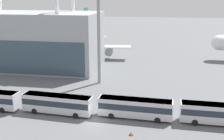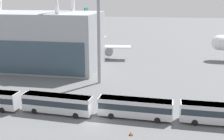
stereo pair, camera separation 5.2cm
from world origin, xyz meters
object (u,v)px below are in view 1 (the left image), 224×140
object	(u,v)px
shuttle_bus_1	(57,103)
floodlight_mast	(99,13)
airliner_at_gate_far	(81,44)
shuttle_bus_2	(135,107)
traffic_cone_0	(131,133)
shuttle_bus_3	(220,113)

from	to	relation	value
shuttle_bus_1	floodlight_mast	bearing A→B (deg)	83.84
airliner_at_gate_far	floodlight_mast	distance (m)	27.82
shuttle_bus_1	shuttle_bus_2	distance (m)	13.30
shuttle_bus_1	traffic_cone_0	bearing A→B (deg)	-18.72
shuttle_bus_1	shuttle_bus_3	size ratio (longest dim) A/B	1.01
airliner_at_gate_far	traffic_cone_0	world-z (taller)	airliner_at_gate_far
airliner_at_gate_far	shuttle_bus_3	bearing A→B (deg)	33.43
airliner_at_gate_far	traffic_cone_0	xyz separation A→B (m)	(20.91, -46.89, -4.58)
airliner_at_gate_far	floodlight_mast	world-z (taller)	floodlight_mast
shuttle_bus_2	floodlight_mast	xyz separation A→B (m)	(-9.95, 17.77, 14.02)
shuttle_bus_3	floodlight_mast	world-z (taller)	floodlight_mast
shuttle_bus_1	floodlight_mast	distance (m)	23.23
floodlight_mast	shuttle_bus_1	bearing A→B (deg)	-100.38
airliner_at_gate_far	traffic_cone_0	bearing A→B (deg)	17.59
shuttle_bus_1	traffic_cone_0	distance (m)	14.53
airliner_at_gate_far	shuttle_bus_3	xyz separation A→B (m)	(34.20, -40.93, -2.95)
shuttle_bus_3	traffic_cone_0	size ratio (longest dim) A/B	19.53
shuttle_bus_3	airliner_at_gate_far	bearing A→B (deg)	131.43
floodlight_mast	traffic_cone_0	bearing A→B (deg)	-67.34
airliner_at_gate_far	shuttle_bus_2	distance (m)	45.95
airliner_at_gate_far	shuttle_bus_1	distance (m)	42.06
floodlight_mast	airliner_at_gate_far	bearing A→B (deg)	115.42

